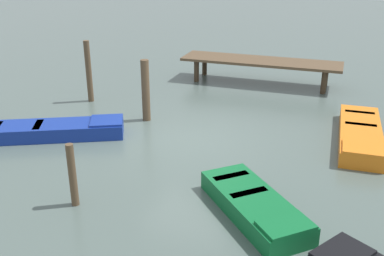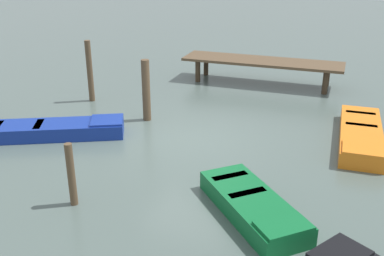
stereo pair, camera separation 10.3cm
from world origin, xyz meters
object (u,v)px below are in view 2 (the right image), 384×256
rowboat_blue (52,129)px  mooring_piling_far_right (146,91)px  mooring_piling_mid_right (71,175)px  dock_segment (262,63)px  rowboat_green (253,206)px  mooring_piling_center (90,71)px  rowboat_orange (361,135)px

rowboat_blue → mooring_piling_far_right: mooring_piling_far_right is taller
mooring_piling_mid_right → dock_segment: bearing=81.9°
dock_segment → mooring_piling_far_right: 5.76m
dock_segment → rowboat_green: dock_segment is taller
rowboat_green → mooring_piling_center: (-7.13, 4.94, 0.85)m
rowboat_orange → mooring_piling_far_right: (-6.28, -0.69, 0.74)m
rowboat_blue → rowboat_orange: (8.19, 2.89, 0.00)m
mooring_piling_mid_right → rowboat_orange: bearing=46.4°
rowboat_blue → mooring_piling_center: size_ratio=1.92×
rowboat_green → mooring_piling_center: bearing=-169.5°
mooring_piling_mid_right → rowboat_blue: bearing=134.7°
rowboat_blue → mooring_piling_far_right: size_ratio=2.13×
dock_segment → mooring_piling_far_right: (-2.33, -5.26, 0.12)m
rowboat_blue → mooring_piling_mid_right: (2.77, -2.79, 0.48)m
dock_segment → rowboat_blue: (-4.24, -7.47, -0.62)m
rowboat_orange → mooring_piling_center: mooring_piling_center is taller
rowboat_orange → mooring_piling_center: size_ratio=1.82×
rowboat_blue → mooring_piling_mid_right: size_ratio=2.94×
mooring_piling_center → rowboat_orange: bearing=-1.7°
rowboat_green → mooring_piling_mid_right: (-3.59, -1.00, 0.48)m
rowboat_blue → rowboat_green: bearing=-44.1°
dock_segment → mooring_piling_mid_right: (-1.47, -10.26, -0.14)m
rowboat_blue → mooring_piling_mid_right: 3.96m
dock_segment → mooring_piling_center: 6.61m
rowboat_blue → rowboat_green: size_ratio=1.49×
rowboat_blue → mooring_piling_far_right: bearing=20.8°
rowboat_orange → mooring_piling_mid_right: size_ratio=2.78×
mooring_piling_mid_right → mooring_piling_far_right: mooring_piling_far_right is taller
rowboat_green → mooring_piling_mid_right: size_ratio=1.97×
rowboat_blue → rowboat_orange: same height
rowboat_orange → mooring_piling_far_right: mooring_piling_far_right is taller
mooring_piling_far_right → dock_segment: bearing=66.1°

